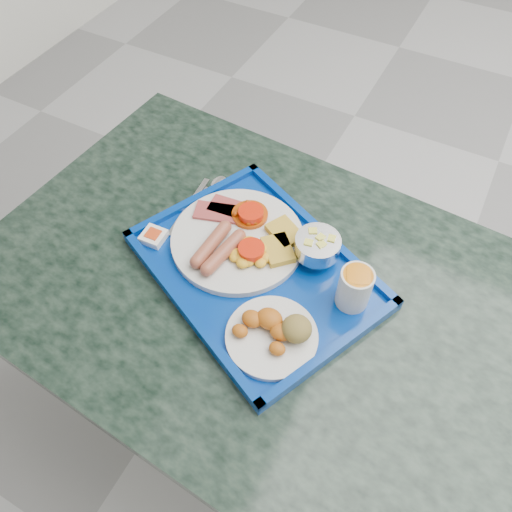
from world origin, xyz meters
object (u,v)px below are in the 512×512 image
at_px(table, 262,328).
at_px(tray, 256,270).
at_px(bread_plate, 275,332).
at_px(main_plate, 240,239).
at_px(fruit_bowl, 317,246).
at_px(juice_cup, 355,287).

bearing_deg(table, tray, 143.91).
bearing_deg(bread_plate, main_plate, 135.21).
bearing_deg(fruit_bowl, juice_cup, -31.06).
distance_m(table, bread_plate, 0.24).
xyz_separation_m(bread_plate, juice_cup, (0.09, 0.13, 0.03)).
height_order(main_plate, juice_cup, juice_cup).
height_order(bread_plate, juice_cup, juice_cup).
relative_size(fruit_bowl, juice_cup, 1.03).
distance_m(tray, juice_cup, 0.20).
bearing_deg(main_plate, bread_plate, -44.79).
relative_size(bread_plate, juice_cup, 1.93).
bearing_deg(table, fruit_bowl, 53.43).
bearing_deg(juice_cup, bread_plate, -124.62).
height_order(tray, bread_plate, bread_plate).
xyz_separation_m(main_plate, juice_cup, (0.25, -0.02, 0.03)).
relative_size(tray, juice_cup, 6.55).
bearing_deg(juice_cup, tray, -174.66).
bearing_deg(bread_plate, fruit_bowl, 91.94).
bearing_deg(fruit_bowl, table, -126.57).
xyz_separation_m(table, fruit_bowl, (0.07, 0.09, 0.23)).
bearing_deg(fruit_bowl, main_plate, -166.54).
relative_size(table, bread_plate, 7.17).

